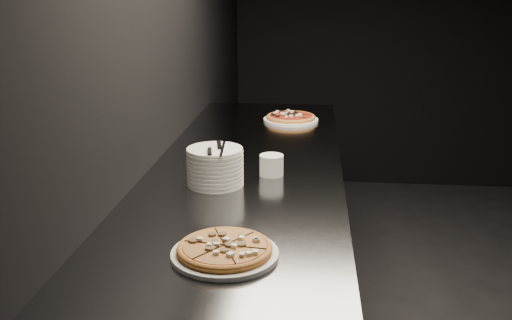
# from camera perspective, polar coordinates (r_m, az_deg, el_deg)

# --- Properties ---
(wall_left) EXTENTS (0.02, 5.00, 2.80)m
(wall_left) POSITION_cam_1_polar(r_m,az_deg,el_deg) (2.24, -10.54, 11.68)
(wall_left) COLOR black
(wall_left) RESTS_ON floor
(counter) EXTENTS (0.74, 2.44, 0.92)m
(counter) POSITION_cam_1_polar(r_m,az_deg,el_deg) (2.44, -0.81, -10.73)
(counter) COLOR slate
(counter) RESTS_ON floor
(pizza_mushroom) EXTENTS (0.28, 0.28, 0.03)m
(pizza_mushroom) POSITION_cam_1_polar(r_m,az_deg,el_deg) (1.51, -3.14, -8.99)
(pizza_mushroom) COLOR white
(pizza_mushroom) RESTS_ON counter
(pizza_tomato) EXTENTS (0.32, 0.32, 0.03)m
(pizza_tomato) POSITION_cam_1_polar(r_m,az_deg,el_deg) (2.99, 3.51, 4.23)
(pizza_tomato) COLOR white
(pizza_tomato) RESTS_ON counter
(plate_stack) EXTENTS (0.20, 0.20, 0.13)m
(plate_stack) POSITION_cam_1_polar(r_m,az_deg,el_deg) (2.02, -4.12, -0.65)
(plate_stack) COLOR white
(plate_stack) RESTS_ON counter
(cutlery) EXTENTS (0.07, 0.21, 0.01)m
(cutlery) POSITION_cam_1_polar(r_m,az_deg,el_deg) (1.98, -4.01, 1.12)
(cutlery) COLOR silver
(cutlery) RESTS_ON plate_stack
(ramekin) EXTENTS (0.09, 0.09, 0.08)m
(ramekin) POSITION_cam_1_polar(r_m,az_deg,el_deg) (2.12, 1.56, -0.45)
(ramekin) COLOR silver
(ramekin) RESTS_ON counter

